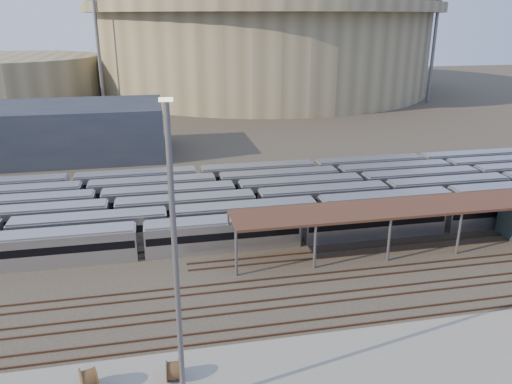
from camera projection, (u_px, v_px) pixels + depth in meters
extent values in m
plane|color=#383026|center=(313.00, 274.00, 53.03)|extent=(420.00, 420.00, 0.00)
cube|color=gray|center=(310.00, 373.00, 38.19)|extent=(50.00, 9.00, 0.20)
cube|color=#AAA9AE|center=(300.00, 228.00, 59.99)|extent=(112.00, 2.90, 3.60)
cube|color=#AAA9AE|center=(317.00, 213.00, 64.54)|extent=(112.00, 2.90, 3.60)
cube|color=#AAA9AE|center=(257.00, 206.00, 67.06)|extent=(112.00, 2.90, 3.60)
cube|color=#AAA9AE|center=(237.00, 196.00, 70.56)|extent=(112.00, 2.90, 3.60)
cube|color=#AAA9AE|center=(218.00, 188.00, 74.03)|extent=(112.00, 2.90, 3.60)
cube|color=#AAA9AE|center=(314.00, 173.00, 81.01)|extent=(112.00, 2.90, 3.60)
cylinder|color=slate|center=(236.00, 254.00, 51.88)|extent=(0.30, 0.30, 5.00)
cylinder|color=slate|center=(228.00, 233.00, 56.87)|extent=(0.30, 0.30, 5.00)
cylinder|color=slate|center=(315.00, 247.00, 53.50)|extent=(0.30, 0.30, 5.00)
cylinder|color=slate|center=(301.00, 227.00, 58.49)|extent=(0.30, 0.30, 5.00)
cylinder|color=slate|center=(389.00, 240.00, 55.12)|extent=(0.30, 0.30, 5.00)
cylinder|color=slate|center=(369.00, 222.00, 60.11)|extent=(0.30, 0.30, 5.00)
cylinder|color=slate|center=(459.00, 234.00, 56.74)|extent=(0.30, 0.30, 5.00)
cylinder|color=slate|center=(434.00, 216.00, 61.73)|extent=(0.30, 0.30, 5.00)
cylinder|color=slate|center=(495.00, 211.00, 63.35)|extent=(0.30, 0.30, 5.00)
cube|color=#3B2718|center=(481.00, 201.00, 59.16)|extent=(60.00, 6.00, 0.30)
cube|color=#4C3323|center=(318.00, 281.00, 51.38)|extent=(170.00, 0.12, 0.18)
cube|color=#4C3323|center=(313.00, 274.00, 52.76)|extent=(170.00, 0.12, 0.18)
cube|color=#4C3323|center=(331.00, 302.00, 47.68)|extent=(170.00, 0.12, 0.18)
cube|color=#4C3323|center=(326.00, 294.00, 49.07)|extent=(170.00, 0.12, 0.18)
cube|color=#4C3323|center=(346.00, 326.00, 43.99)|extent=(170.00, 0.12, 0.18)
cube|color=#4C3323|center=(340.00, 316.00, 45.37)|extent=(170.00, 0.12, 0.18)
cylinder|color=gray|center=(263.00, 51.00, 182.41)|extent=(116.00, 116.00, 28.00)
cylinder|color=gray|center=(263.00, 5.00, 177.25)|extent=(124.00, 124.00, 3.00)
cylinder|color=gray|center=(10.00, 79.00, 159.45)|extent=(56.00, 56.00, 14.00)
cube|color=#1E232D|center=(51.00, 132.00, 95.56)|extent=(42.00, 20.00, 10.00)
cylinder|color=slate|center=(98.00, 45.00, 142.98)|extent=(1.00, 1.00, 36.00)
cylinder|color=slate|center=(434.00, 43.00, 152.62)|extent=(1.00, 1.00, 36.00)
cylinder|color=slate|center=(164.00, 38.00, 192.94)|extent=(1.00, 1.00, 36.00)
cylinder|color=brown|center=(89.00, 380.00, 35.92)|extent=(1.53, 2.08, 1.86)
cylinder|color=brown|center=(173.00, 371.00, 37.09)|extent=(0.95, 1.62, 1.59)
cylinder|color=slate|center=(176.00, 271.00, 31.20)|extent=(0.36, 0.36, 21.22)
cube|color=#FFF2CC|center=(166.00, 100.00, 27.63)|extent=(0.82, 0.35, 0.20)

